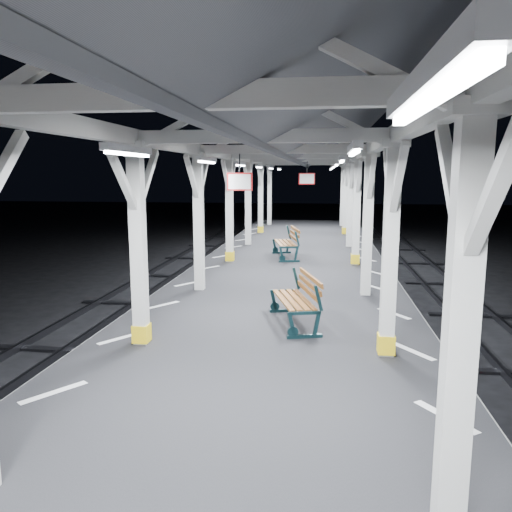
# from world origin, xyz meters

# --- Properties ---
(ground) EXTENTS (120.00, 120.00, 0.00)m
(ground) POSITION_xyz_m (0.00, 0.00, 0.00)
(ground) COLOR black
(ground) RESTS_ON ground
(platform) EXTENTS (6.00, 50.00, 1.00)m
(platform) POSITION_xyz_m (0.00, 0.00, 0.50)
(platform) COLOR black
(platform) RESTS_ON ground
(hazard_stripes_left) EXTENTS (1.00, 48.00, 0.01)m
(hazard_stripes_left) POSITION_xyz_m (-2.45, 0.00, 1.00)
(hazard_stripes_left) COLOR silver
(hazard_stripes_left) RESTS_ON platform
(hazard_stripes_right) EXTENTS (1.00, 48.00, 0.01)m
(hazard_stripes_right) POSITION_xyz_m (2.45, 0.00, 1.00)
(hazard_stripes_right) COLOR silver
(hazard_stripes_right) RESTS_ON platform
(canopy) EXTENTS (5.40, 49.00, 4.65)m
(canopy) POSITION_xyz_m (0.00, -0.02, 4.56)
(canopy) COLOR beige
(canopy) RESTS_ON platform
(bench_mid) EXTENTS (1.10, 1.85, 0.95)m
(bench_mid) POSITION_xyz_m (0.56, 3.46, 1.50)
(bench_mid) COLOR #10292D
(bench_mid) RESTS_ON platform
(bench_far) EXTENTS (1.08, 1.98, 1.02)m
(bench_far) POSITION_xyz_m (-0.17, 11.04, 1.54)
(bench_far) COLOR #10292D
(bench_far) RESTS_ON platform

